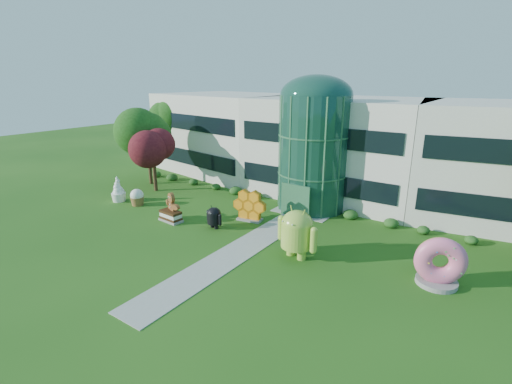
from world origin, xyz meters
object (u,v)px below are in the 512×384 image
Objects in this scene: android_black at (214,216)px; gingerbread at (172,206)px; donut at (440,261)px; android_green at (297,230)px.

gingerbread reaches higher than android_black.
android_black is 3.98m from gingerbread.
donut reaches higher than gingerbread.
gingerbread is at bearing 165.06° from donut.
android_green is at bearing 4.33° from android_black.
android_green reaches higher than donut.
android_green is 1.28× the size of donut.
gingerbread is (-19.62, -1.54, -0.28)m from donut.
android_black is 0.77× the size of gingerbread.
donut is at bearing 24.74° from gingerbread.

